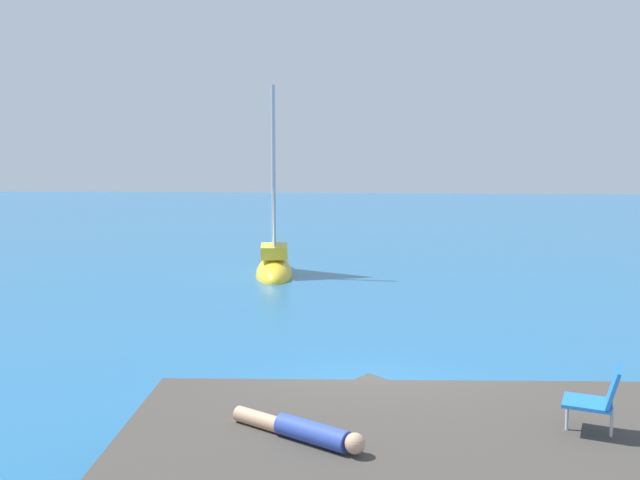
{
  "coord_description": "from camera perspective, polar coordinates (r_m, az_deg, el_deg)",
  "views": [
    {
      "loc": [
        0.25,
        -10.7,
        3.9
      ],
      "look_at": [
        -1.81,
        9.41,
        1.59
      ],
      "focal_mm": 37.27,
      "sensor_mm": 36.0,
      "label": 1
    }
  ],
  "objects": [
    {
      "name": "ground_plane",
      "position": [
        11.39,
        4.36,
        -13.52
      ],
      "size": [
        160.0,
        160.0,
        0.0
      ],
      "primitive_type": "plane",
      "color": "#236093"
    },
    {
      "name": "shore_ledge",
      "position": [
        8.3,
        11.39,
        -18.28
      ],
      "size": [
        7.91,
        3.97,
        0.87
      ],
      "primitive_type": "cube",
      "rotation": [
        0.0,
        0.0,
        0.08
      ],
      "color": "#423D38",
      "rests_on": "ground"
    },
    {
      "name": "person_sunbather",
      "position": [
        7.59,
        -1.47,
        -16.03
      ],
      "size": [
        1.58,
        1.02,
        0.25
      ],
      "rotation": [
        0.0,
        0.0,
        2.61
      ],
      "color": "#334CB2",
      "rests_on": "shore_ledge"
    },
    {
      "name": "sailboat_near",
      "position": [
        23.47,
        -3.95,
        -2.1
      ],
      "size": [
        1.92,
        3.97,
        7.22
      ],
      "rotation": [
        0.0,
        0.0,
        4.88
      ],
      "color": "yellow",
      "rests_on": "ground"
    },
    {
      "name": "beach_chair",
      "position": [
        8.24,
        22.82,
        -12.29
      ],
      "size": [
        0.72,
        0.65,
        0.8
      ],
      "rotation": [
        0.0,
        0.0,
        2.81
      ],
      "color": "blue",
      "rests_on": "shore_ledge"
    },
    {
      "name": "boulder_seaward",
      "position": [
        10.51,
        5.49,
        -15.29
      ],
      "size": [
        1.96,
        1.86,
        0.96
      ],
      "primitive_type": "cube",
      "rotation": [
        0.0,
        -0.09,
        2.55
      ],
      "color": "#3C3D37",
      "rests_on": "ground"
    },
    {
      "name": "boulder_inland",
      "position": [
        10.49,
        17.15,
        -15.6
      ],
      "size": [
        1.69,
        1.44,
        0.91
      ],
      "primitive_type": "cube",
      "rotation": [
        -0.03,
        -0.08,
        0.27
      ],
      "color": "#423835",
      "rests_on": "ground"
    }
  ]
}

